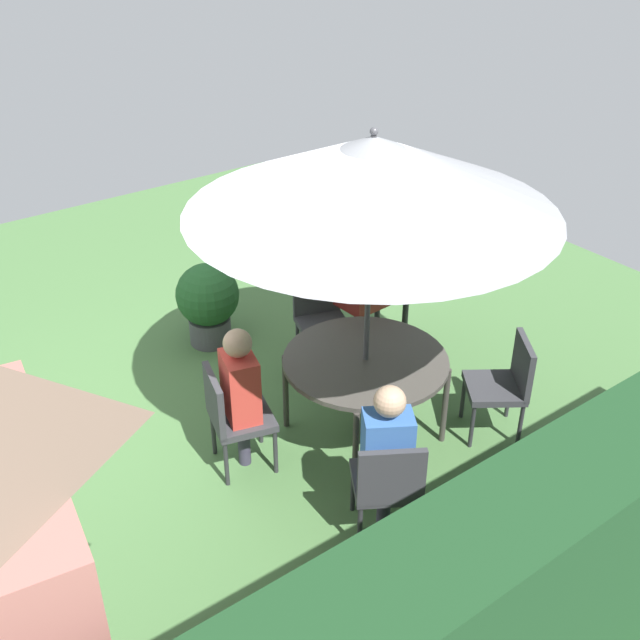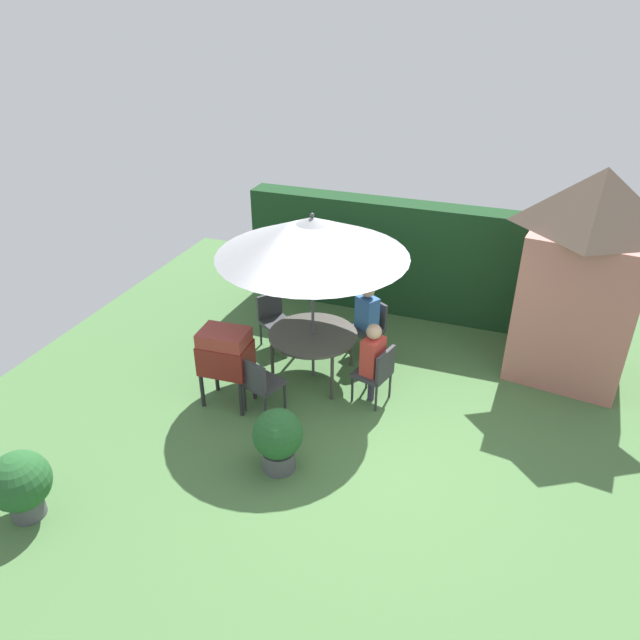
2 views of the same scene
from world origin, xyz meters
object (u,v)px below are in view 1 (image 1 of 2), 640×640
(patio_table, at_px, (365,364))
(chair_toward_hedge, at_px, (505,381))
(chair_far_side, at_px, (388,482))
(chair_toward_house, at_px, (321,314))
(chair_near_shed, at_px, (231,414))
(person_in_blue, at_px, (387,445))
(potted_plant_by_grill, at_px, (304,196))
(patio_umbrella, at_px, (372,175))
(person_in_red, at_px, (240,384))
(potted_plant_by_shed, at_px, (208,300))
(bbq_grill, at_px, (369,271))

(patio_table, height_order, chair_toward_hedge, chair_toward_hedge)
(chair_far_side, distance_m, chair_toward_house, 2.34)
(chair_near_shed, bearing_deg, person_in_blue, 112.74)
(chair_toward_house, bearing_deg, potted_plant_by_grill, -122.69)
(patio_umbrella, relative_size, chair_toward_house, 3.04)
(chair_near_shed, relative_size, chair_toward_hedge, 1.00)
(chair_toward_hedge, distance_m, chair_toward_house, 1.88)
(patio_umbrella, xyz_separation_m, potted_plant_by_grill, (-2.07, -3.76, -1.83))
(patio_umbrella, distance_m, chair_far_side, 2.15)
(patio_umbrella, height_order, person_in_red, patio_umbrella)
(chair_far_side, xyz_separation_m, potted_plant_by_grill, (-2.69, -4.77, -0.04))
(chair_toward_hedge, bearing_deg, potted_plant_by_grill, -104.16)
(potted_plant_by_grill, height_order, person_in_red, person_in_red)
(chair_near_shed, bearing_deg, person_in_red, 164.64)
(patio_table, xyz_separation_m, chair_toward_house, (-0.37, -1.11, -0.19))
(person_in_blue, bearing_deg, patio_table, -121.75)
(potted_plant_by_shed, relative_size, person_in_red, 0.68)
(person_in_blue, bearing_deg, bbq_grill, -126.80)
(patio_table, relative_size, potted_plant_by_shed, 1.58)
(person_in_blue, bearing_deg, chair_near_shed, -67.26)
(bbq_grill, relative_size, potted_plant_by_shed, 1.40)
(patio_table, height_order, chair_toward_house, chair_toward_house)
(patio_umbrella, bearing_deg, potted_plant_by_shed, -81.29)
(potted_plant_by_shed, height_order, person_in_red, person_in_red)
(patio_umbrella, relative_size, chair_near_shed, 3.04)
(bbq_grill, distance_m, potted_plant_by_shed, 1.63)
(chair_far_side, xyz_separation_m, potted_plant_by_shed, (-0.31, -3.07, -0.05))
(chair_toward_hedge, xyz_separation_m, potted_plant_by_grill, (-1.12, -4.43, -0.04))
(chair_toward_house, bearing_deg, person_in_red, 31.09)
(chair_near_shed, relative_size, potted_plant_by_shed, 1.05)
(potted_plant_by_grill, bearing_deg, patio_table, 61.15)
(patio_umbrella, relative_size, chair_far_side, 3.04)
(chair_near_shed, xyz_separation_m, potted_plant_by_grill, (-3.17, -3.46, -0.04))
(bbq_grill, xyz_separation_m, potted_plant_by_shed, (1.23, -1.00, -0.37))
(potted_plant_by_shed, bearing_deg, chair_toward_hedge, 114.92)
(chair_near_shed, distance_m, person_in_blue, 1.36)
(chair_toward_hedge, bearing_deg, person_in_red, -25.76)
(chair_toward_house, relative_size, person_in_blue, 0.71)
(chair_toward_house, bearing_deg, potted_plant_by_shed, -53.97)
(chair_far_side, xyz_separation_m, person_in_red, (0.39, -1.28, 0.26))
(patio_umbrella, bearing_deg, bbq_grill, -130.78)
(person_in_red, bearing_deg, potted_plant_by_shed, -111.34)
(chair_far_side, relative_size, chair_toward_house, 1.00)
(chair_toward_hedge, height_order, potted_plant_by_grill, chair_toward_hedge)
(patio_table, xyz_separation_m, potted_plant_by_grill, (-2.07, -3.76, -0.23))
(chair_near_shed, distance_m, potted_plant_by_grill, 4.69)
(patio_table, distance_m, chair_far_side, 1.20)
(chair_near_shed, relative_size, chair_far_side, 1.00)
(patio_umbrella, xyz_separation_m, chair_near_shed, (1.10, -0.30, -1.79))
(person_in_red, bearing_deg, patio_table, 164.64)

